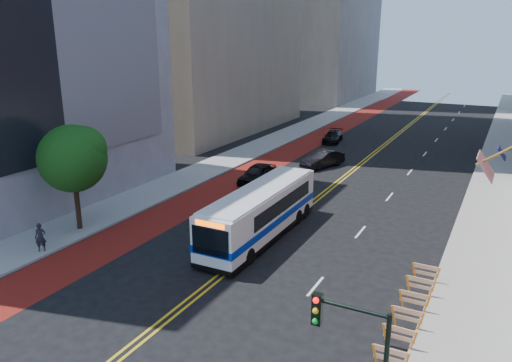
{
  "coord_description": "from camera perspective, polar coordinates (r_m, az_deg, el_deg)",
  "views": [
    {
      "loc": [
        12.46,
        -15.27,
        12.19
      ],
      "look_at": [
        0.41,
        8.0,
        4.38
      ],
      "focal_mm": 35.0,
      "sensor_mm": 36.0,
      "label": 1
    }
  ],
  "objects": [
    {
      "name": "sidewalk_right",
      "position": [
        46.87,
        25.82,
        -0.08
      ],
      "size": [
        4.0,
        140.0,
        0.15
      ],
      "primitive_type": "cube",
      "color": "gray",
      "rests_on": "ground"
    },
    {
      "name": "lane_dashes",
      "position": [
        55.18,
        18.74,
        2.95
      ],
      "size": [
        0.14,
        98.2,
        0.01
      ],
      "color": "silver",
      "rests_on": "ground"
    },
    {
      "name": "sidewalk_left",
      "position": [
        52.86,
        -0.97,
        3.35
      ],
      "size": [
        4.0,
        140.0,
        0.15
      ],
      "primitive_type": "cube",
      "color": "gray",
      "rests_on": "ground"
    },
    {
      "name": "pedestrian",
      "position": [
        31.15,
        -23.4,
        -5.94
      ],
      "size": [
        0.72,
        0.69,
        1.66
      ],
      "primitive_type": "imported",
      "rotation": [
        0.0,
        0.0,
        0.68
      ],
      "color": "black",
      "rests_on": "sidewalk_left"
    },
    {
      "name": "transit_bus",
      "position": [
        30.64,
        0.61,
        -3.52
      ],
      "size": [
        2.59,
        11.53,
        3.17
      ],
      "rotation": [
        0.0,
        0.0,
        0.0
      ],
      "color": "silver",
      "rests_on": "ground"
    },
    {
      "name": "construction_barriers",
      "position": [
        22.14,
        16.5,
        -15.5
      ],
      "size": [
        1.42,
        10.91,
        1.0
      ],
      "color": "orange",
      "rests_on": "ground"
    },
    {
      "name": "bus_lane_paint",
      "position": [
        51.19,
        2.88,
        2.81
      ],
      "size": [
        3.6,
        140.0,
        0.01
      ],
      "primitive_type": "cube",
      "color": "maroon",
      "rests_on": "ground"
    },
    {
      "name": "street_tree",
      "position": [
        32.7,
        -20.14,
        2.71
      ],
      "size": [
        4.2,
        4.2,
        6.7
      ],
      "color": "black",
      "rests_on": "sidewalk_left"
    },
    {
      "name": "car_c",
      "position": [
        58.58,
        8.76,
        5.04
      ],
      "size": [
        2.42,
        4.65,
        1.29
      ],
      "primitive_type": "imported",
      "rotation": [
        0.0,
        0.0,
        0.14
      ],
      "color": "black",
      "rests_on": "ground"
    },
    {
      "name": "car_a",
      "position": [
        41.95,
        0.16,
        0.84
      ],
      "size": [
        1.89,
        4.67,
        1.59
      ],
      "primitive_type": "imported",
      "rotation": [
        0.0,
        0.0,
        0.0
      ],
      "color": "black",
      "rests_on": "ground"
    },
    {
      "name": "traffic_signal",
      "position": [
        14.81,
        11.1,
        -18.64
      ],
      "size": [
        2.21,
        0.34,
        5.07
      ],
      "color": "black",
      "rests_on": "sidewalk_right"
    },
    {
      "name": "ground",
      "position": [
        23.17,
        -10.42,
        -15.45
      ],
      "size": [
        160.0,
        160.0,
        0.0
      ],
      "primitive_type": "plane",
      "color": "black",
      "rests_on": "ground"
    },
    {
      "name": "center_line_outer",
      "position": [
        48.46,
        11.81,
        1.68
      ],
      "size": [
        0.14,
        140.0,
        0.01
      ],
      "primitive_type": "cube",
      "color": "gold",
      "rests_on": "ground"
    },
    {
      "name": "car_b",
      "position": [
        47.44,
        7.62,
        2.52
      ],
      "size": [
        3.2,
        4.96,
        1.54
      ],
      "primitive_type": "imported",
      "rotation": [
        0.0,
        0.0,
        -0.36
      ],
      "color": "black",
      "rests_on": "ground"
    },
    {
      "name": "center_line_inner",
      "position": [
        48.56,
        11.41,
        1.73
      ],
      "size": [
        0.14,
        140.0,
        0.01
      ],
      "primitive_type": "cube",
      "color": "gold",
      "rests_on": "ground"
    }
  ]
}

